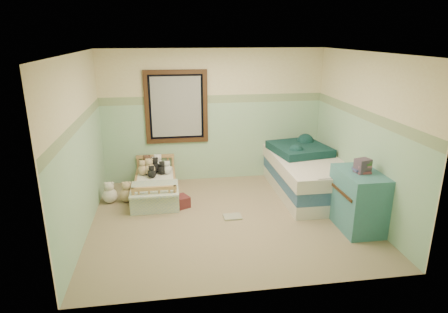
{
  "coord_description": "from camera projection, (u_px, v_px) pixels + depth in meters",
  "views": [
    {
      "loc": [
        -0.89,
        -5.37,
        2.75
      ],
      "look_at": [
        -0.02,
        0.35,
        0.9
      ],
      "focal_mm": 30.96,
      "sensor_mm": 36.0,
      "label": 1
    }
  ],
  "objects": [
    {
      "name": "toddler_mattress",
      "position": [
        155.0,
        183.0,
        6.77
      ],
      "size": [
        0.65,
        1.37,
        0.12
      ],
      "primitive_type": "cube",
      "color": "white",
      "rests_on": "toddler_bed_frame"
    },
    {
      "name": "floor_book",
      "position": [
        232.0,
        217.0,
        6.04
      ],
      "size": [
        0.29,
        0.22,
        0.03
      ],
      "primitive_type": "cube",
      "rotation": [
        0.0,
        0.0,
        0.03
      ],
      "color": "gold",
      "rests_on": "floor"
    },
    {
      "name": "plush_floor_tan",
      "position": [
        127.0,
        195.0,
        6.58
      ],
      "size": [
        0.25,
        0.25,
        0.25
      ],
      "primitive_type": "sphere",
      "color": "#CDB182",
      "rests_on": "floor"
    },
    {
      "name": "wall_right",
      "position": [
        363.0,
        136.0,
        5.94
      ],
      "size": [
        0.04,
        3.6,
        2.5
      ],
      "primitive_type": "cube",
      "color": "beige",
      "rests_on": "floor"
    },
    {
      "name": "extra_plush_1",
      "position": [
        167.0,
        169.0,
        7.02
      ],
      "size": [
        0.17,
        0.17,
        0.17
      ],
      "primitive_type": "sphere",
      "color": "white",
      "rests_on": "toddler_mattress"
    },
    {
      "name": "extra_plush_0",
      "position": [
        155.0,
        168.0,
        7.07
      ],
      "size": [
        0.2,
        0.2,
        0.2
      ],
      "primitive_type": "sphere",
      "color": "black",
      "rests_on": "toddler_mattress"
    },
    {
      "name": "wall_back",
      "position": [
        214.0,
        116.0,
        7.34
      ],
      "size": [
        4.2,
        0.04,
        2.5
      ],
      "primitive_type": "cube",
      "color": "beige",
      "rests_on": "floor"
    },
    {
      "name": "twin_bed_frame",
      "position": [
        305.0,
        186.0,
        7.0
      ],
      "size": [
        1.09,
        2.18,
        0.22
      ],
      "primitive_type": "cube",
      "color": "silver",
      "rests_on": "floor"
    },
    {
      "name": "window_blinds",
      "position": [
        176.0,
        107.0,
        7.15
      ],
      "size": [
        0.92,
        0.01,
        1.12
      ],
      "primitive_type": "cube",
      "color": "#B2B2AE",
      "rests_on": "window_frame"
    },
    {
      "name": "floor",
      "position": [
        229.0,
        219.0,
        6.02
      ],
      "size": [
        4.2,
        3.6,
        0.02
      ],
      "primitive_type": "cube",
      "color": "gray",
      "rests_on": "ground"
    },
    {
      "name": "red_pillow",
      "position": [
        179.0,
        202.0,
        6.38
      ],
      "size": [
        0.38,
        0.36,
        0.18
      ],
      "primitive_type": "cube",
      "rotation": [
        0.0,
        0.0,
        0.45
      ],
      "color": "maroon",
      "rests_on": "floor"
    },
    {
      "name": "extra_plush_4",
      "position": [
        152.0,
        174.0,
        6.83
      ],
      "size": [
        0.15,
        0.15,
        0.15
      ],
      "primitive_type": "sphere",
      "color": "black",
      "rests_on": "toddler_mattress"
    },
    {
      "name": "extra_plush_2",
      "position": [
        143.0,
        170.0,
        6.97
      ],
      "size": [
        0.19,
        0.19,
        0.19
      ],
      "primitive_type": "sphere",
      "color": "#CDB182",
      "rests_on": "toddler_mattress"
    },
    {
      "name": "book_stack",
      "position": [
        363.0,
        166.0,
        5.44
      ],
      "size": [
        0.23,
        0.2,
        0.2
      ],
      "primitive_type": "cube",
      "rotation": [
        0.0,
        0.0,
        0.26
      ],
      "color": "brown",
      "rests_on": "dresser"
    },
    {
      "name": "twin_mattress",
      "position": [
        307.0,
        163.0,
        6.86
      ],
      "size": [
        1.13,
        2.22,
        0.22
      ],
      "primitive_type": "cube",
      "color": "white",
      "rests_on": "twin_boxspring"
    },
    {
      "name": "extra_plush_3",
      "position": [
        155.0,
        167.0,
        7.1
      ],
      "size": [
        0.2,
        0.2,
        0.2
      ],
      "primitive_type": "sphere",
      "color": "white",
      "rests_on": "toddler_mattress"
    },
    {
      "name": "border_strip",
      "position": [
        214.0,
        99.0,
        7.22
      ],
      "size": [
        4.2,
        0.01,
        0.15
      ],
      "primitive_type": "cube",
      "color": "#3B6848",
      "rests_on": "wall_back"
    },
    {
      "name": "wall_left",
      "position": [
        79.0,
        147.0,
        5.34
      ],
      "size": [
        0.04,
        3.6,
        2.5
      ],
      "primitive_type": "cube",
      "color": "beige",
      "rests_on": "floor"
    },
    {
      "name": "plush_bed_tan",
      "position": [
        149.0,
        169.0,
        6.97
      ],
      "size": [
        0.21,
        0.21,
        0.21
      ],
      "primitive_type": "sphere",
      "color": "#CDB182",
      "rests_on": "toddler_mattress"
    },
    {
      "name": "wainscot_mint",
      "position": [
        214.0,
        142.0,
        7.47
      ],
      "size": [
        4.2,
        0.01,
        1.5
      ],
      "primitive_type": "cube",
      "color": "#9EC5A5",
      "rests_on": "floor"
    },
    {
      "name": "patchwork_quilt",
      "position": [
        155.0,
        189.0,
        6.33
      ],
      "size": [
        0.78,
        0.71,
        0.03
      ],
      "primitive_type": "cube",
      "color": "#708EBC",
      "rests_on": "toddler_mattress"
    },
    {
      "name": "teal_blanket",
      "position": [
        299.0,
        149.0,
        7.09
      ],
      "size": [
        1.08,
        1.12,
        0.14
      ],
      "primitive_type": "cube",
      "rotation": [
        0.0,
        0.0,
        0.17
      ],
      "color": "black",
      "rests_on": "twin_mattress"
    },
    {
      "name": "plush_bed_brown",
      "position": [
        147.0,
        165.0,
        7.17
      ],
      "size": [
        0.21,
        0.21,
        0.21
      ],
      "primitive_type": "sphere",
      "color": "brown",
      "rests_on": "toddler_mattress"
    },
    {
      "name": "dresser",
      "position": [
        358.0,
        200.0,
        5.62
      ],
      "size": [
        0.54,
        0.87,
        0.87
      ],
      "primitive_type": "cube",
      "color": "#40737E",
      "rests_on": "floor"
    },
    {
      "name": "ceiling",
      "position": [
        229.0,
        52.0,
        5.26
      ],
      "size": [
        4.2,
        3.6,
        0.02
      ],
      "primitive_type": "cube",
      "color": "white",
      "rests_on": "wall_back"
    },
    {
      "name": "twin_boxspring",
      "position": [
        306.0,
        175.0,
        6.93
      ],
      "size": [
        1.09,
        2.18,
        0.22
      ],
      "primitive_type": "cube",
      "color": "navy",
      "rests_on": "twin_bed_frame"
    },
    {
      "name": "toddler_bed_frame",
      "position": [
        156.0,
        191.0,
        6.82
      ],
      "size": [
        0.71,
        1.43,
        0.18
      ],
      "primitive_type": "cube",
      "color": "#B47D4C",
      "rests_on": "floor"
    },
    {
      "name": "plush_bed_dark",
      "position": [
        162.0,
        170.0,
        7.01
      ],
      "size": [
        0.17,
        0.17,
        0.17
      ],
      "primitive_type": "sphere",
      "color": "black",
      "rests_on": "toddler_mattress"
    },
    {
      "name": "wall_front",
      "position": [
        257.0,
        187.0,
        3.95
      ],
      "size": [
        4.2,
        0.04,
        2.5
      ],
      "primitive_type": "cube",
      "color": "beige",
      "rests_on": "floor"
    },
    {
      "name": "window_frame",
      "position": [
        176.0,
        107.0,
        7.14
      ],
      "size": [
        1.16,
        0.06,
        1.36
      ],
      "primitive_type": "cube",
      "color": "#3F2413",
      "rests_on": "wall_back"
    },
    {
      "name": "plush_bed_white",
      "position": [
        158.0,
        165.0,
        7.2
      ],
      "size": [
        0.21,
        0.21,
        0.21
      ],
      "primitive_type": "sphere",
      "color": "white",
      "rests_on": "toddler_mattress"
    },
    {
      "name": "plush_floor_cream",
      "position": [
        110.0,
        196.0,
        6.55
      ],
      "size": [
        0.25,
        0.25,
        0.25
      ],
      "primitive_type": "sphere",
      "color": "silver",
      "rests_on": "floor"
    }
  ]
}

